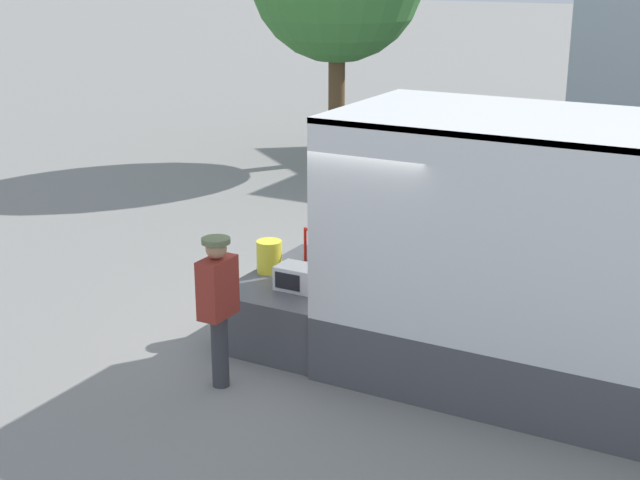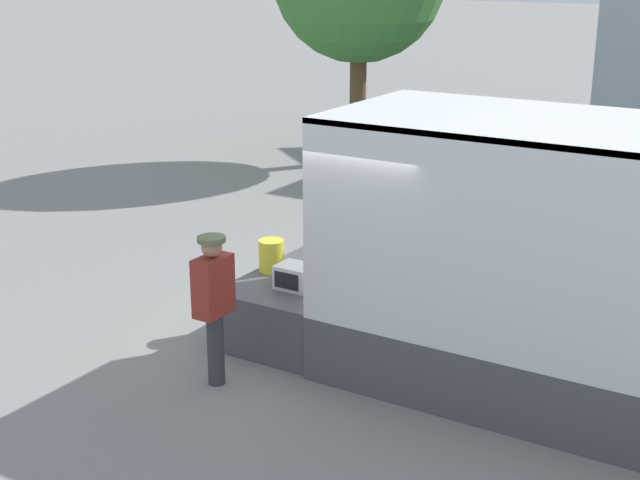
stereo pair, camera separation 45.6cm
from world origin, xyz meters
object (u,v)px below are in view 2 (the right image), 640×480
portable_generator (339,252)px  orange_bucket (271,256)px  worker_person (214,296)px  microwave (298,277)px

portable_generator → orange_bucket: bearing=-138.5°
worker_person → microwave: bearing=79.3°
microwave → orange_bucket: orange_bucket is taller
microwave → orange_bucket: 0.69m
orange_bucket → microwave: bearing=-29.3°
portable_generator → orange_bucket: 0.82m
microwave → orange_bucket: bearing=150.7°
worker_person → orange_bucket: bearing=102.9°
microwave → worker_person: size_ratio=0.30×
portable_generator → worker_person: (-0.25, -2.13, 0.09)m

